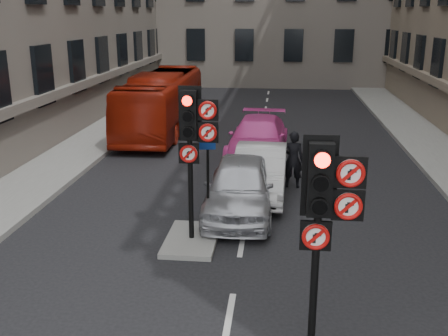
% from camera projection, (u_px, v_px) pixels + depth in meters
% --- Properties ---
extents(pavement_left, '(3.00, 50.00, 0.16)m').
position_uv_depth(pavement_left, '(65.00, 155.00, 19.74)').
color(pavement_left, gray).
rests_on(pavement_left, ground).
extents(centre_island, '(1.20, 2.00, 0.12)m').
position_uv_depth(centre_island, '(192.00, 239.00, 12.46)').
color(centre_island, gray).
rests_on(centre_island, ground).
extents(signal_near, '(0.91, 0.40, 3.58)m').
position_uv_depth(signal_near, '(325.00, 203.00, 7.64)').
color(signal_near, black).
rests_on(signal_near, ground).
extents(signal_far, '(0.91, 0.40, 3.58)m').
position_uv_depth(signal_far, '(193.00, 131.00, 11.68)').
color(signal_far, black).
rests_on(signal_far, centre_island).
extents(car_silver, '(1.80, 4.45, 1.51)m').
position_uv_depth(car_silver, '(240.00, 186.00, 14.06)').
color(car_silver, '#B9BAC2').
rests_on(car_silver, ground).
extents(car_white, '(1.61, 4.33, 1.41)m').
position_uv_depth(car_white, '(260.00, 171.00, 15.60)').
color(car_white, silver).
rests_on(car_white, ground).
extents(car_pink, '(2.35, 5.18, 1.47)m').
position_uv_depth(car_pink, '(258.00, 138.00, 19.49)').
color(car_pink, '#E543A4').
rests_on(car_pink, ground).
extents(bus_red, '(2.32, 9.56, 2.66)m').
position_uv_depth(bus_red, '(162.00, 102.00, 23.66)').
color(bus_red, maroon).
rests_on(bus_red, ground).
extents(motorcycle, '(0.62, 1.61, 0.94)m').
position_uv_depth(motorcycle, '(267.00, 182.00, 15.34)').
color(motorcycle, black).
rests_on(motorcycle, ground).
extents(motorcyclist, '(0.69, 0.49, 1.79)m').
position_uv_depth(motorcyclist, '(293.00, 159.00, 16.11)').
color(motorcyclist, black).
rests_on(motorcyclist, ground).
extents(info_sign, '(0.40, 0.14, 2.30)m').
position_uv_depth(info_sign, '(208.00, 169.00, 12.68)').
color(info_sign, black).
rests_on(info_sign, centre_island).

